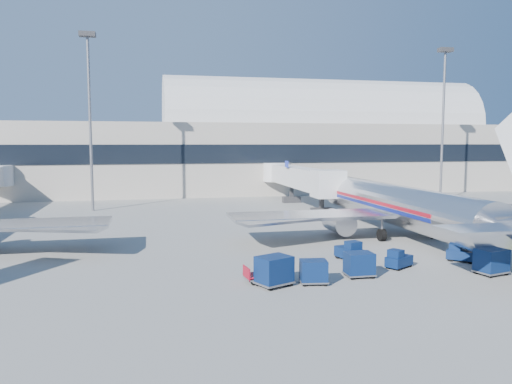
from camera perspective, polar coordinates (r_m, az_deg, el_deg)
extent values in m
plane|color=gray|center=(40.15, 6.83, -6.98)|extent=(260.00, 260.00, 0.00)
cube|color=#B2AA9E|center=(93.85, -19.66, 3.63)|extent=(170.00, 28.00, 12.00)
cube|color=black|center=(80.02, -20.97, 4.01)|extent=(170.00, 0.40, 3.00)
cylinder|color=silver|center=(98.70, 7.33, 7.47)|extent=(60.00, 18.00, 18.00)
cylinder|color=silver|center=(49.06, 15.67, -1.42)|extent=(3.80, 28.00, 3.80)
sphere|color=silver|center=(61.70, 9.61, 0.12)|extent=(3.72, 3.72, 3.72)
cube|color=maroon|center=(49.91, 15.15, -1.00)|extent=(3.85, 20.16, 0.32)
cube|color=navy|center=(49.95, 15.14, -1.42)|extent=(3.85, 20.16, 0.32)
cube|color=silver|center=(48.26, 16.21, -2.26)|extent=(32.00, 5.00, 0.28)
cylinder|color=#B7B7BC|center=(47.43, 9.44, -3.41)|extent=(2.10, 3.80, 2.10)
cylinder|color=#B7B7BC|center=(52.46, 20.70, -2.83)|extent=(2.10, 3.80, 2.10)
cylinder|color=black|center=(59.23, 10.64, -2.51)|extent=(0.40, 0.90, 0.90)
cube|color=silver|center=(70.23, 4.77, 1.74)|extent=(2.70, 24.00, 2.70)
cube|color=silver|center=(58.70, 8.24, 0.94)|extent=(3.40, 3.20, 3.20)
cylinder|color=silver|center=(81.28, 2.41, 2.28)|extent=(4.40, 4.40, 3.00)
cube|color=#2D2D30|center=(60.97, 7.49, -0.96)|extent=(0.50, 0.50, 3.00)
cube|color=#2D2D30|center=(61.14, 7.48, -2.21)|extent=(2.60, 1.00, 0.90)
cube|color=#2D2D30|center=(73.27, 4.08, 0.18)|extent=(0.50, 0.50, 3.00)
cube|color=#2D2D30|center=(73.41, 4.07, -0.87)|extent=(2.60, 1.00, 0.90)
cube|color=navy|center=(69.68, 3.53, 3.20)|extent=(0.12, 1.40, 0.90)
cylinder|color=slate|center=(67.44, -18.42, 7.26)|extent=(0.36, 0.36, 22.00)
cube|color=#2D2D30|center=(68.76, -18.72, 16.71)|extent=(2.00, 1.20, 0.60)
cylinder|color=slate|center=(79.58, 20.56, 6.90)|extent=(0.36, 0.36, 22.00)
cube|color=#2D2D30|center=(80.69, 20.84, 14.94)|extent=(2.00, 1.20, 0.60)
cube|color=#9E9E96|center=(50.42, 25.84, -4.40)|extent=(3.00, 0.55, 0.90)
cube|color=#091C45|center=(36.68, 16.03, -7.57)|extent=(2.32, 1.97, 0.68)
cube|color=#091C45|center=(36.18, 15.68, -6.86)|extent=(1.17, 1.20, 0.63)
cylinder|color=black|center=(37.54, 16.05, -7.65)|extent=(0.54, 0.43, 0.51)
cube|color=#091C45|center=(40.13, 22.46, -6.66)|extent=(2.18, 2.17, 0.67)
cube|color=#091C45|center=(40.10, 21.86, -5.87)|extent=(1.20, 1.20, 0.62)
cylinder|color=black|center=(40.46, 23.55, -6.96)|extent=(0.49, 0.49, 0.50)
cube|color=#091C45|center=(38.17, 10.59, -6.84)|extent=(1.63, 2.52, 0.76)
cube|color=#091C45|center=(37.63, 11.05, -6.08)|extent=(1.18, 1.10, 0.71)
cylinder|color=black|center=(38.63, 9.33, -7.09)|extent=(0.34, 0.60, 0.57)
cube|color=#091C45|center=(33.52, 11.72, -7.97)|extent=(1.78, 1.39, 1.41)
cube|color=slate|center=(33.69, 11.69, -9.14)|extent=(1.87, 1.44, 0.10)
cylinder|color=black|center=(34.43, 12.40, -8.87)|extent=(0.39, 0.16, 0.39)
cube|color=#091C45|center=(31.48, 6.59, -8.91)|extent=(1.79, 1.48, 1.30)
cube|color=slate|center=(31.65, 6.58, -10.06)|extent=(1.88, 1.54, 0.09)
cylinder|color=black|center=(32.24, 7.54, -9.81)|extent=(0.38, 0.20, 0.36)
cube|color=#091C45|center=(30.82, 2.08, -8.82)|extent=(2.46, 2.24, 1.60)
cube|color=slate|center=(31.03, 2.07, -10.26)|extent=(2.58, 2.33, 0.11)
cylinder|color=black|center=(31.96, 2.47, -9.83)|extent=(0.48, 0.35, 0.44)
cube|color=#091C45|center=(36.88, 25.31, -7.05)|extent=(2.15, 1.85, 1.50)
cube|color=slate|center=(37.05, 25.26, -8.20)|extent=(2.27, 1.92, 0.10)
cylinder|color=black|center=(37.95, 25.28, -7.91)|extent=(0.44, 0.26, 0.41)
cube|color=slate|center=(31.80, 0.53, -9.74)|extent=(2.09, 1.54, 0.11)
cube|color=maroon|center=(31.75, 0.53, -9.43)|extent=(2.10, 1.59, 0.07)
cylinder|color=black|center=(32.48, 1.30, -9.65)|extent=(0.37, 0.18, 0.36)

